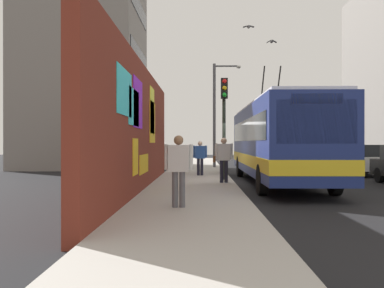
% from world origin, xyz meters
% --- Properties ---
extents(ground_plane, '(80.00, 80.00, 0.00)m').
position_xyz_m(ground_plane, '(0.00, 0.00, 0.00)').
color(ground_plane, black).
extents(sidewalk_slab, '(48.00, 3.20, 0.15)m').
position_xyz_m(sidewalk_slab, '(0.00, 1.60, 0.07)').
color(sidewalk_slab, '#ADA8A0').
rests_on(sidewalk_slab, ground_plane).
extents(graffiti_wall, '(15.01, 0.32, 4.27)m').
position_xyz_m(graffiti_wall, '(-3.50, 3.35, 2.14)').
color(graffiti_wall, maroon).
rests_on(graffiti_wall, ground_plane).
extents(building_far_left, '(8.25, 7.41, 12.87)m').
position_xyz_m(building_far_left, '(10.72, 9.20, 6.44)').
color(building_far_left, gray).
rests_on(building_far_left, ground_plane).
extents(city_bus, '(11.50, 2.59, 5.03)m').
position_xyz_m(city_bus, '(-0.43, -1.80, 1.81)').
color(city_bus, navy).
rests_on(city_bus, ground_plane).
extents(parked_car_white, '(4.16, 1.82, 1.58)m').
position_xyz_m(parked_car_white, '(4.25, -7.00, 0.83)').
color(parked_car_white, white).
rests_on(parked_car_white, ground_plane).
extents(parked_car_navy, '(4.44, 1.75, 1.58)m').
position_xyz_m(parked_car_navy, '(10.35, -7.00, 0.83)').
color(parked_car_navy, navy).
rests_on(parked_car_navy, ground_plane).
extents(parked_car_silver, '(4.92, 1.76, 1.58)m').
position_xyz_m(parked_car_silver, '(16.75, -7.00, 0.84)').
color(parked_car_silver, '#B7B7BC').
rests_on(parked_car_silver, ground_plane).
extents(pedestrian_at_curb, '(0.23, 0.76, 1.72)m').
position_xyz_m(pedestrian_at_curb, '(-1.45, 0.44, 1.17)').
color(pedestrian_at_curb, '#1E1E2D').
rests_on(pedestrian_at_curb, sidewalk_slab).
extents(pedestrian_near_wall, '(0.23, 0.68, 1.71)m').
position_xyz_m(pedestrian_near_wall, '(-7.54, 1.86, 1.16)').
color(pedestrian_near_wall, '#595960').
rests_on(pedestrian_near_wall, sidewalk_slab).
extents(pedestrian_midblock, '(0.22, 0.65, 1.60)m').
position_xyz_m(pedestrian_midblock, '(2.07, 1.34, 1.08)').
color(pedestrian_midblock, '#1E1E2D').
rests_on(pedestrian_midblock, sidewalk_slab).
extents(traffic_light, '(0.49, 0.28, 4.22)m').
position_xyz_m(traffic_light, '(-0.25, 0.35, 2.99)').
color(traffic_light, '#2D382D').
rests_on(traffic_light, sidewalk_slab).
extents(street_lamp, '(0.44, 1.76, 6.49)m').
position_xyz_m(street_lamp, '(8.58, 0.25, 3.88)').
color(street_lamp, '#4C4C51').
rests_on(street_lamp, sidewalk_slab).
extents(flying_pigeons, '(6.67, 4.67, 2.53)m').
position_xyz_m(flying_pigeons, '(2.59, -1.31, 8.27)').
color(flying_pigeons, '#47474C').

